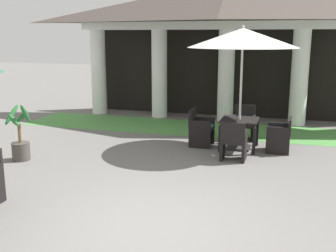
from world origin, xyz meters
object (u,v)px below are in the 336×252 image
object	(u,v)px
patio_table_near_foreground	(239,123)
patio_chair_near_foreground_north	(244,124)
potted_palm_left_edge	(20,143)
patio_chair_near_foreground_south	(234,142)
patio_umbrella_near_foreground	(243,39)
patio_chair_near_foreground_east	(280,136)
terracotta_urn	(229,138)
patio_chair_near_foreground_west	(200,129)

from	to	relation	value
patio_table_near_foreground	patio_chair_near_foreground_north	bearing A→B (deg)	89.90
patio_table_near_foreground	potted_palm_left_edge	bearing A→B (deg)	-152.79
patio_chair_near_foreground_north	patio_chair_near_foreground_south	size ratio (longest dim) A/B	1.01
potted_palm_left_edge	patio_chair_near_foreground_south	bearing A→B (deg)	16.79
patio_umbrella_near_foreground	patio_chair_near_foreground_north	size ratio (longest dim) A/B	3.26
patio_chair_near_foreground_east	terracotta_urn	bearing A→B (deg)	72.21
patio_chair_near_foreground_east	patio_chair_near_foreground_south	size ratio (longest dim) A/B	0.93
patio_chair_near_foreground_east	terracotta_urn	distance (m)	1.36
patio_umbrella_near_foreground	patio_chair_near_foreground_east	world-z (taller)	patio_umbrella_near_foreground
patio_chair_near_foreground_west	patio_chair_near_foreground_south	world-z (taller)	patio_chair_near_foreground_west
patio_table_near_foreground	patio_chair_near_foreground_west	world-z (taller)	patio_chair_near_foreground_west
patio_chair_near_foreground_south	patio_chair_near_foreground_west	bearing A→B (deg)	135.07
terracotta_urn	patio_chair_near_foreground_south	bearing A→B (deg)	-77.35
patio_chair_near_foreground_north	patio_table_near_foreground	bearing A→B (deg)	90.00
patio_umbrella_near_foreground	potted_palm_left_edge	xyz separation A→B (m)	(-4.54, -2.34, -2.26)
patio_umbrella_near_foreground	potted_palm_left_edge	distance (m)	5.59
patio_chair_near_foreground_north	patio_chair_near_foreground_west	bearing A→B (deg)	45.05
patio_chair_near_foreground_west	patio_chair_near_foreground_north	size ratio (longest dim) A/B	1.02
patio_table_near_foreground	patio_chair_near_foreground_north	distance (m)	1.00
patio_table_near_foreground	patio_chair_near_foreground_south	world-z (taller)	patio_chair_near_foreground_south
patio_table_near_foreground	patio_chair_near_foreground_north	world-z (taller)	patio_chair_near_foreground_north
patio_umbrella_near_foreground	potted_palm_left_edge	world-z (taller)	patio_umbrella_near_foreground
patio_chair_near_foreground_south	potted_palm_left_edge	size ratio (longest dim) A/B	0.68
patio_table_near_foreground	patio_umbrella_near_foreground	xyz separation A→B (m)	(0.00, -0.00, 2.02)
patio_table_near_foreground	patio_chair_near_foreground_west	size ratio (longest dim) A/B	0.94
patio_table_near_foreground	patio_chair_near_foreground_north	size ratio (longest dim) A/B	0.96
patio_chair_near_foreground_west	patio_chair_near_foreground_east	bearing A→B (deg)	90.00
patio_table_near_foreground	patio_chair_near_foreground_south	size ratio (longest dim) A/B	0.97
patio_chair_near_foreground_north	terracotta_urn	xyz separation A→B (m)	(-0.31, -0.56, -0.25)
potted_palm_left_edge	terracotta_urn	distance (m)	5.05
patio_umbrella_near_foreground	patio_table_near_foreground	bearing A→B (deg)	90.00
patio_chair_near_foreground_east	patio_chair_near_foreground_north	world-z (taller)	patio_chair_near_foreground_north
patio_table_near_foreground	patio_chair_near_foreground_south	distance (m)	0.99
potted_palm_left_edge	patio_chair_near_foreground_west	bearing A→B (deg)	33.17
patio_umbrella_near_foreground	patio_chair_near_foreground_south	xyz separation A→B (m)	(-0.00, -0.96, -2.24)
patio_table_near_foreground	patio_chair_near_foreground_west	xyz separation A→B (m)	(-0.97, 0.00, -0.21)
patio_umbrella_near_foreground	patio_chair_near_foreground_east	distance (m)	2.45
terracotta_urn	patio_chair_near_foreground_north	bearing A→B (deg)	60.88
terracotta_urn	patio_umbrella_near_foreground	bearing A→B (deg)	-52.84
patio_chair_near_foreground_south	patio_table_near_foreground	bearing A→B (deg)	90.00
patio_table_near_foreground	patio_chair_near_foreground_east	xyz separation A→B (m)	(0.96, -0.00, -0.24)
patio_table_near_foreground	patio_chair_near_foreground_south	xyz separation A→B (m)	(-0.00, -0.96, -0.22)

